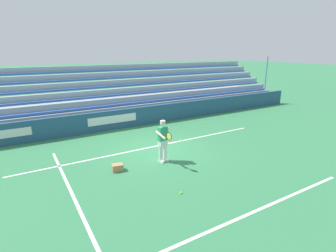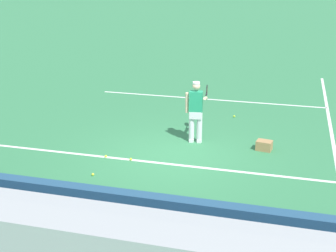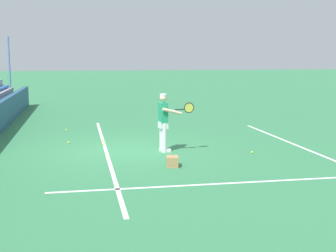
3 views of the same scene
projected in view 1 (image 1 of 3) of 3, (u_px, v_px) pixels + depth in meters
The scene contains 13 objects.
ground_plane at pixel (158, 150), 11.83m from camera, with size 160.00×160.00×0.00m, color #337A4C.
court_baseline_white at pixel (152, 147), 12.25m from camera, with size 12.00×0.10×0.01m, color white.
court_sideline_white at pixel (90, 232), 6.51m from camera, with size 0.10×12.00×0.01m, color white.
court_service_line_white at pixel (252, 213), 7.30m from camera, with size 8.22×0.10×0.01m, color white.
back_wall_sponsor_board at pixel (123, 118), 15.13m from camera, with size 28.00×0.25×1.10m.
bleacher_stand at pixel (108, 106), 17.23m from camera, with size 26.60×4.00×3.85m.
tennis_player at pixel (163, 141), 10.41m from camera, with size 0.59×1.03×1.71m.
ball_box_cardboard at pixel (118, 168), 9.80m from camera, with size 0.40×0.30×0.26m, color #A87F51.
tennis_ball_near_player at pixel (206, 127), 15.31m from camera, with size 0.07×0.07×0.07m, color #CCE533.
tennis_ball_toward_net at pixel (169, 143), 12.71m from camera, with size 0.07×0.07×0.07m, color #CCE533.
tennis_ball_far_left at pixel (167, 135), 13.88m from camera, with size 0.07×0.07×0.07m, color #CCE533.
tennis_ball_far_right at pixel (181, 140), 13.04m from camera, with size 0.07×0.07×0.07m, color #CCE533.
tennis_ball_on_baseline at pixel (181, 193), 8.26m from camera, with size 0.07×0.07×0.07m, color #CCE533.
Camera 1 is at (5.27, 9.73, 4.37)m, focal length 28.00 mm.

